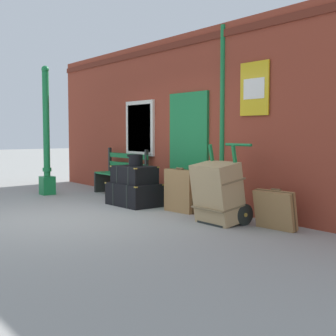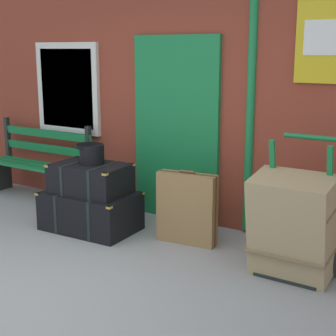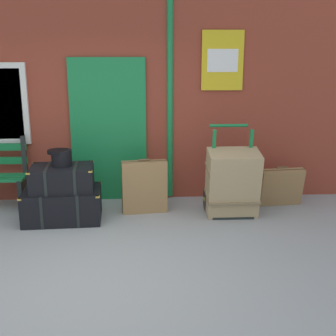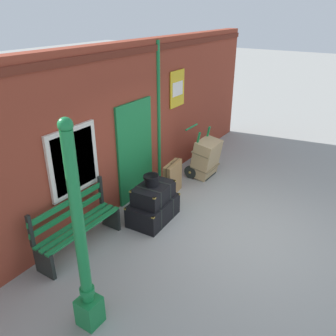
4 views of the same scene
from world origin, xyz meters
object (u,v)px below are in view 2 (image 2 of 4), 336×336
object	(u,v)px
steamer_trunk_base	(91,211)
suitcase_beige	(187,208)
platform_bench	(39,165)
large_brown_trunk	(293,226)
steamer_trunk_middle	(91,179)
porters_trolley	(299,241)
round_hatbox	(91,153)

from	to	relation	value
steamer_trunk_base	suitcase_beige	size ratio (longest dim) A/B	1.35
platform_bench	large_brown_trunk	distance (m)	3.71
steamer_trunk_middle	porters_trolley	xyz separation A→B (m)	(2.26, 0.21, -0.31)
round_hatbox	steamer_trunk_middle	bearing A→B (deg)	-84.61
round_hatbox	large_brown_trunk	size ratio (longest dim) A/B	0.33
steamer_trunk_middle	porters_trolley	bearing A→B (deg)	5.34
large_brown_trunk	suitcase_beige	size ratio (longest dim) A/B	1.22
round_hatbox	suitcase_beige	distance (m)	1.20
steamer_trunk_middle	large_brown_trunk	distance (m)	2.26
round_hatbox	suitcase_beige	bearing A→B (deg)	11.14
porters_trolley	large_brown_trunk	xyz separation A→B (m)	(-0.00, -0.17, 0.20)
round_hatbox	porters_trolley	distance (m)	2.34
steamer_trunk_base	suitcase_beige	distance (m)	1.13
round_hatbox	large_brown_trunk	bearing A→B (deg)	0.17
steamer_trunk_base	porters_trolley	distance (m)	2.29
porters_trolley	large_brown_trunk	size ratio (longest dim) A/B	1.28
steamer_trunk_base	round_hatbox	distance (m)	0.65
platform_bench	porters_trolley	size ratio (longest dim) A/B	1.34
steamer_trunk_middle	round_hatbox	xyz separation A→B (m)	(-0.00, 0.03, 0.28)
steamer_trunk_base	porters_trolley	xyz separation A→B (m)	(2.27, 0.21, 0.06)
platform_bench	large_brown_trunk	size ratio (longest dim) A/B	1.71
platform_bench	steamer_trunk_base	bearing A→B (deg)	-22.19
platform_bench	steamer_trunk_middle	world-z (taller)	platform_bench
steamer_trunk_middle	large_brown_trunk	world-z (taller)	large_brown_trunk
steamer_trunk_base	large_brown_trunk	distance (m)	2.29
platform_bench	round_hatbox	distance (m)	1.57
platform_bench	porters_trolley	bearing A→B (deg)	-5.62
platform_bench	porters_trolley	xyz separation A→B (m)	(3.68, -0.36, -0.17)
steamer_trunk_base	round_hatbox	world-z (taller)	round_hatbox
platform_bench	suitcase_beige	size ratio (longest dim) A/B	2.08
steamer_trunk_base	steamer_trunk_middle	distance (m)	0.37
steamer_trunk_base	suitcase_beige	bearing A→B (deg)	12.43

